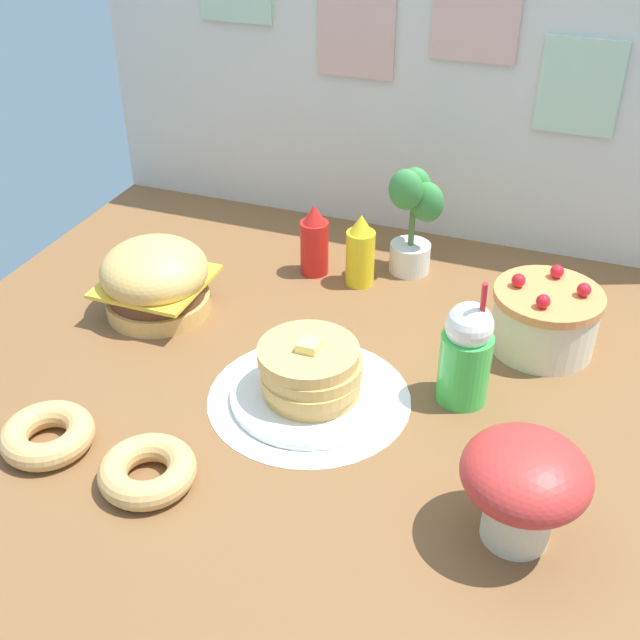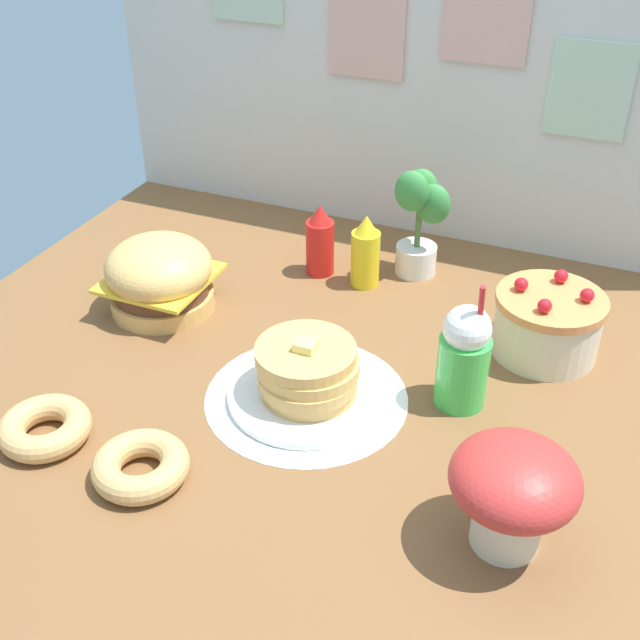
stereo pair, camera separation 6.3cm
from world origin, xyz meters
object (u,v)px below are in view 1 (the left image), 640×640
pancake_stack (310,376)px  donut_pink_glaze (47,434)px  burger (155,279)px  donut_chocolate (147,470)px  cream_soda_cup (466,353)px  ketchup_bottle (314,242)px  potted_plant (414,216)px  layer_cake (545,319)px  mustard_bottle (360,252)px  mushroom_stool (524,482)px

pancake_stack → donut_pink_glaze: pancake_stack is taller
burger → donut_chocolate: 65.83cm
cream_soda_cup → burger: bearing=174.5°
ketchup_bottle → potted_plant: 29.32cm
burger → potted_plant: (58.54, 45.19, 7.81)cm
pancake_stack → donut_pink_glaze: size_ratio=1.83×
ketchup_bottle → cream_soda_cup: cream_soda_cup is taller
burger → ketchup_bottle: size_ratio=1.33×
burger → layer_cake: 101.71cm
burger → pancake_stack: 56.46cm
cream_soda_cup → potted_plant: potted_plant is taller
cream_soda_cup → donut_chocolate: cream_soda_cup is taller
ketchup_bottle → mustard_bottle: (14.37, -1.16, 0.00)cm
ketchup_bottle → potted_plant: (26.17, 10.82, 7.62)cm
pancake_stack → layer_cake: (47.52, 40.15, 1.88)cm
layer_cake → donut_chocolate: size_ratio=1.34×
pancake_stack → donut_chocolate: bearing=-120.2°
pancake_stack → cream_soda_cup: 35.79cm
layer_cake → ketchup_bottle: bearing=167.4°
layer_cake → donut_chocolate: 103.44cm
pancake_stack → cream_soda_cup: (32.89, 12.66, 6.25)cm
donut_chocolate → mushroom_stool: size_ratio=0.85×
ketchup_bottle → cream_soda_cup: size_ratio=0.67×
burger → ketchup_bottle: ketchup_bottle is taller
mustard_bottle → donut_chocolate: mustard_bottle is taller
donut_pink_glaze → pancake_stack: bearing=36.4°
donut_chocolate → pancake_stack: bearing=59.8°
mustard_bottle → cream_soda_cup: cream_soda_cup is taller
layer_cake → potted_plant: 49.68cm
donut_pink_glaze → burger: bearing=95.3°
mushroom_stool → donut_chocolate: bearing=-170.6°
layer_cake → donut_pink_glaze: 120.93cm
donut_pink_glaze → layer_cake: bearing=38.4°
layer_cake → donut_chocolate: bearing=-131.8°
burger → pancake_stack: size_ratio=0.78×
ketchup_bottle → donut_pink_glaze: 94.39cm
ketchup_bottle → mushroom_stool: size_ratio=0.91×
donut_pink_glaze → donut_chocolate: same height
mustard_bottle → donut_chocolate: bearing=-99.9°
burger → mushroom_stool: 113.23cm
pancake_stack → potted_plant: (6.20, 66.10, 11.18)cm
cream_soda_cup → donut_chocolate: bearing=-137.6°
donut_pink_glaze → donut_chocolate: bearing=-4.4°
burger → donut_pink_glaze: bearing=-84.7°
layer_cake → donut_pink_glaze: size_ratio=1.34×
ketchup_bottle → potted_plant: potted_plant is taller
pancake_stack → donut_chocolate: 42.71cm
potted_plant → ketchup_bottle: bearing=-157.5°
pancake_stack → mustard_bottle: (-5.60, 54.12, 3.56)cm
mustard_bottle → mushroom_stool: bearing=-54.3°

